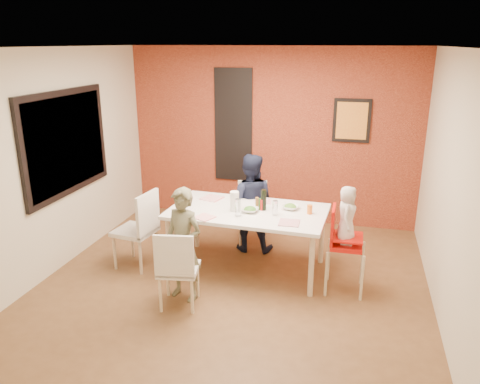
% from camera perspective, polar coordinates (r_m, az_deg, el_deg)
% --- Properties ---
extents(ground, '(4.50, 4.50, 0.00)m').
position_cam_1_polar(ground, '(5.70, -0.77, -11.00)').
color(ground, brown).
rests_on(ground, ground).
extents(ceiling, '(4.50, 4.50, 0.02)m').
position_cam_1_polar(ceiling, '(5.00, -0.90, 17.25)').
color(ceiling, silver).
rests_on(ceiling, wall_back).
extents(wall_back, '(4.50, 0.02, 2.70)m').
position_cam_1_polar(wall_back, '(7.33, 3.84, 6.78)').
color(wall_back, beige).
rests_on(wall_back, ground).
extents(wall_front, '(4.50, 0.02, 2.70)m').
position_cam_1_polar(wall_front, '(3.21, -11.57, -8.46)').
color(wall_front, beige).
rests_on(wall_front, ground).
extents(wall_left, '(0.02, 4.50, 2.70)m').
position_cam_1_polar(wall_left, '(6.16, -21.51, 3.43)').
color(wall_left, beige).
rests_on(wall_left, ground).
extents(wall_right, '(0.02, 4.50, 2.70)m').
position_cam_1_polar(wall_right, '(5.10, 24.35, 0.27)').
color(wall_right, beige).
rests_on(wall_right, ground).
extents(brick_accent_wall, '(4.50, 0.02, 2.70)m').
position_cam_1_polar(brick_accent_wall, '(7.31, 3.81, 6.75)').
color(brick_accent_wall, maroon).
rests_on(brick_accent_wall, ground).
extents(picture_window_frame, '(0.05, 1.70, 1.30)m').
position_cam_1_polar(picture_window_frame, '(6.26, -20.44, 5.65)').
color(picture_window_frame, black).
rests_on(picture_window_frame, wall_left).
extents(picture_window_pane, '(0.02, 1.55, 1.15)m').
position_cam_1_polar(picture_window_pane, '(6.25, -20.33, 5.65)').
color(picture_window_pane, black).
rests_on(picture_window_pane, wall_left).
extents(glassblock_strip, '(0.55, 0.03, 1.70)m').
position_cam_1_polar(glassblock_strip, '(7.40, -0.80, 8.11)').
color(glassblock_strip, silver).
rests_on(glassblock_strip, wall_back).
extents(glassblock_surround, '(0.60, 0.03, 1.76)m').
position_cam_1_polar(glassblock_surround, '(7.39, -0.81, 8.10)').
color(glassblock_surround, black).
rests_on(glassblock_surround, wall_back).
extents(art_print_frame, '(0.54, 0.03, 0.64)m').
position_cam_1_polar(art_print_frame, '(7.11, 13.47, 8.46)').
color(art_print_frame, black).
rests_on(art_print_frame, wall_back).
extents(art_print_canvas, '(0.44, 0.01, 0.54)m').
position_cam_1_polar(art_print_canvas, '(7.10, 13.46, 8.44)').
color(art_print_canvas, gold).
rests_on(art_print_canvas, wall_back).
extents(dining_table, '(1.94, 1.14, 0.79)m').
position_cam_1_polar(dining_table, '(5.74, 0.95, -2.85)').
color(dining_table, white).
rests_on(dining_table, ground).
extents(chair_near, '(0.48, 0.48, 0.90)m').
position_cam_1_polar(chair_near, '(5.03, -7.71, -8.95)').
color(chair_near, silver).
rests_on(chair_near, ground).
extents(chair_far, '(0.50, 0.50, 0.89)m').
position_cam_1_polar(chair_far, '(6.60, 1.52, -2.12)').
color(chair_far, white).
rests_on(chair_far, ground).
extents(chair_left, '(0.52, 0.52, 1.00)m').
position_cam_1_polar(chair_left, '(5.98, -12.04, -4.04)').
color(chair_left, silver).
rests_on(chair_left, ground).
extents(high_chair, '(0.43, 0.43, 1.00)m').
position_cam_1_polar(high_chair, '(5.43, 12.37, -5.91)').
color(high_chair, red).
rests_on(high_chair, ground).
extents(child_near, '(0.53, 0.42, 1.28)m').
position_cam_1_polar(child_near, '(5.17, -6.92, -6.40)').
color(child_near, '#615F45').
rests_on(child_near, ground).
extents(child_far, '(0.70, 0.57, 1.35)m').
position_cam_1_polar(child_far, '(6.32, 1.22, -1.32)').
color(child_far, black).
rests_on(child_far, ground).
extents(toddler, '(0.23, 0.34, 0.67)m').
position_cam_1_polar(toddler, '(5.31, 12.89, -2.76)').
color(toddler, beige).
rests_on(toddler, high_chair).
extents(plate_near_left, '(0.27, 0.27, 0.01)m').
position_cam_1_polar(plate_near_left, '(5.48, -4.37, -3.08)').
color(plate_near_left, white).
rests_on(plate_near_left, dining_table).
extents(plate_far_mid, '(0.24, 0.24, 0.01)m').
position_cam_1_polar(plate_far_mid, '(6.01, 2.80, -1.14)').
color(plate_far_mid, white).
rests_on(plate_far_mid, dining_table).
extents(plate_near_right, '(0.24, 0.24, 0.01)m').
position_cam_1_polar(plate_near_right, '(5.33, 6.01, -3.75)').
color(plate_near_right, silver).
rests_on(plate_near_right, dining_table).
extents(plate_far_left, '(0.30, 0.30, 0.01)m').
position_cam_1_polar(plate_far_left, '(6.13, -3.45, -0.75)').
color(plate_far_left, white).
rests_on(plate_far_left, dining_table).
extents(salad_bowl_a, '(0.21, 0.21, 0.05)m').
position_cam_1_polar(salad_bowl_a, '(5.64, 1.23, -2.22)').
color(salad_bowl_a, silver).
rests_on(salad_bowl_a, dining_table).
extents(salad_bowl_b, '(0.24, 0.24, 0.05)m').
position_cam_1_polar(salad_bowl_b, '(5.77, 6.15, -1.86)').
color(salad_bowl_b, white).
rests_on(salad_bowl_b, dining_table).
extents(wine_bottle, '(0.07, 0.07, 0.26)m').
position_cam_1_polar(wine_bottle, '(5.68, 2.90, -0.97)').
color(wine_bottle, black).
rests_on(wine_bottle, dining_table).
extents(wine_glass_a, '(0.07, 0.07, 0.21)m').
position_cam_1_polar(wine_glass_a, '(5.49, -0.23, -1.91)').
color(wine_glass_a, white).
rests_on(wine_glass_a, dining_table).
extents(wine_glass_b, '(0.06, 0.06, 0.18)m').
position_cam_1_polar(wine_glass_b, '(5.53, 4.30, -1.95)').
color(wine_glass_b, white).
rests_on(wine_glass_b, dining_table).
extents(paper_towel_roll, '(0.11, 0.11, 0.24)m').
position_cam_1_polar(paper_towel_roll, '(5.65, -0.68, -1.15)').
color(paper_towel_roll, white).
rests_on(paper_towel_roll, dining_table).
extents(condiment_red, '(0.04, 0.04, 0.14)m').
position_cam_1_polar(condiment_red, '(5.69, 2.63, -1.60)').
color(condiment_red, red).
rests_on(condiment_red, dining_table).
extents(condiment_green, '(0.04, 0.04, 0.14)m').
position_cam_1_polar(condiment_green, '(5.70, 2.48, -1.49)').
color(condiment_green, '#2D6B23').
rests_on(condiment_green, dining_table).
extents(condiment_brown, '(0.04, 0.04, 0.15)m').
position_cam_1_polar(condiment_brown, '(5.71, 2.08, -1.41)').
color(condiment_brown, brown).
rests_on(condiment_brown, dining_table).
extents(sippy_cup, '(0.06, 0.06, 0.11)m').
position_cam_1_polar(sippy_cup, '(5.63, 8.49, -2.11)').
color(sippy_cup, orange).
rests_on(sippy_cup, dining_table).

